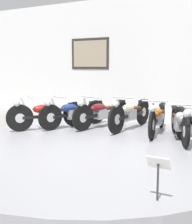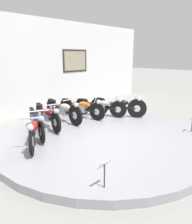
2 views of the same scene
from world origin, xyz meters
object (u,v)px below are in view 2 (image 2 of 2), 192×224
at_px(motorcycle_blue, 37,122).
at_px(motorcycle_black, 119,106).
at_px(motorcycle_cream, 64,110).
at_px(motorcycle_red, 34,129).
at_px(motorcycle_maroon, 48,115).
at_px(motorcycle_silver, 101,106).
at_px(info_placard_front_left, 104,168).
at_px(motorcycle_orange, 82,107).

relative_size(motorcycle_blue, motorcycle_black, 1.07).
relative_size(motorcycle_blue, motorcycle_cream, 0.92).
distance_m(motorcycle_red, motorcycle_blue, 0.64).
bearing_deg(motorcycle_maroon, motorcycle_black, -19.75).
bearing_deg(motorcycle_cream, motorcycle_blue, -160.01).
bearing_deg(motorcycle_silver, motorcycle_maroon, 170.21).
relative_size(motorcycle_maroon, motorcycle_silver, 1.07).
height_order(motorcycle_cream, motorcycle_black, motorcycle_black).
bearing_deg(motorcycle_maroon, motorcycle_cream, 9.98).
xyz_separation_m(motorcycle_maroon, motorcycle_silver, (2.02, -0.35, -0.01)).
height_order(motorcycle_blue, info_placard_front_left, motorcycle_blue).
relative_size(motorcycle_orange, info_placard_front_left, 3.79).
relative_size(motorcycle_red, motorcycle_maroon, 0.85).
xyz_separation_m(motorcycle_cream, motorcycle_orange, (0.71, -0.13, -0.02)).
relative_size(motorcycle_cream, motorcycle_orange, 1.03).
bearing_deg(motorcycle_black, motorcycle_cream, 149.72).
relative_size(motorcycle_orange, motorcycle_black, 1.12).
bearing_deg(motorcycle_cream, motorcycle_maroon, -170.02).
height_order(motorcycle_maroon, info_placard_front_left, motorcycle_maroon).
bearing_deg(motorcycle_cream, motorcycle_red, -149.67).
distance_m(motorcycle_cream, info_placard_front_left, 3.96).
relative_size(motorcycle_red, motorcycle_cream, 0.81).
relative_size(motorcycle_cream, motorcycle_black, 1.16).
bearing_deg(motorcycle_red, motorcycle_blue, 53.15).
distance_m(motorcycle_red, motorcycle_silver, 3.05).
distance_m(motorcycle_orange, motorcycle_black, 1.30).
height_order(motorcycle_maroon, motorcycle_silver, motorcycle_maroon).
distance_m(motorcycle_red, motorcycle_orange, 2.56).
bearing_deg(motorcycle_maroon, motorcycle_red, -138.59).
height_order(motorcycle_cream, motorcycle_silver, motorcycle_cream).
bearing_deg(info_placard_front_left, motorcycle_black, 34.93).
relative_size(motorcycle_red, motorcycle_blue, 0.88).
height_order(motorcycle_blue, motorcycle_cream, motorcycle_cream).
xyz_separation_m(motorcycle_blue, motorcycle_black, (3.00, -0.51, 0.02)).
bearing_deg(motorcycle_red, motorcycle_black, 0.02).
bearing_deg(motorcycle_silver, motorcycle_black, -53.57).
relative_size(motorcycle_red, motorcycle_orange, 0.84).
relative_size(motorcycle_blue, motorcycle_silver, 1.03).
xyz_separation_m(motorcycle_orange, info_placard_front_left, (-2.60, -3.36, -0.01)).
bearing_deg(motorcycle_orange, motorcycle_maroon, 179.96).
distance_m(motorcycle_blue, info_placard_front_left, 3.07).
bearing_deg(motorcycle_orange, info_placard_front_left, -127.70).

